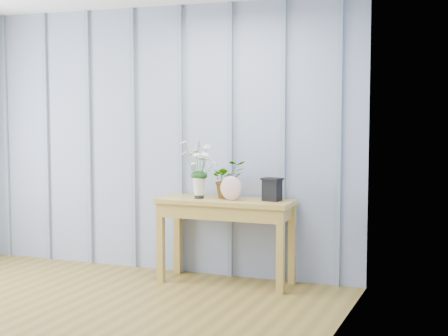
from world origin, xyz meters
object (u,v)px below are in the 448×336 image
at_px(felt_disc_vessel, 231,188).
at_px(carved_box, 272,189).
at_px(sideboard, 226,212).
at_px(daisy_vase, 199,161).

bearing_deg(felt_disc_vessel, carved_box, 23.33).
relative_size(sideboard, daisy_vase, 2.26).
distance_m(sideboard, daisy_vase, 0.51).
height_order(daisy_vase, felt_disc_vessel, daisy_vase).
height_order(daisy_vase, carved_box, daisy_vase).
height_order(sideboard, felt_disc_vessel, felt_disc_vessel).
bearing_deg(daisy_vase, sideboard, 9.10).
height_order(felt_disc_vessel, carved_box, felt_disc_vessel).
relative_size(daisy_vase, carved_box, 2.66).
height_order(sideboard, carved_box, carved_box).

